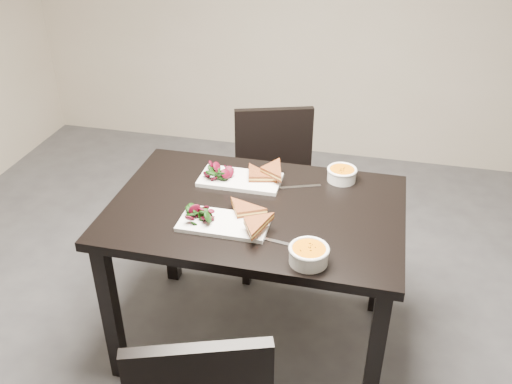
% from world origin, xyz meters
% --- Properties ---
extents(table, '(1.20, 0.80, 0.75)m').
position_xyz_m(table, '(-0.33, 0.48, 0.65)').
color(table, black).
rests_on(table, ground).
extents(chair_far, '(0.53, 0.53, 0.85)m').
position_xyz_m(chair_far, '(-0.38, 1.16, 0.48)').
color(chair_far, black).
rests_on(chair_far, ground).
extents(plate_near, '(0.35, 0.17, 0.02)m').
position_xyz_m(plate_near, '(-0.42, 0.32, 0.76)').
color(plate_near, white).
rests_on(plate_near, table).
extents(sandwich_near, '(0.21, 0.20, 0.06)m').
position_xyz_m(sandwich_near, '(-0.35, 0.34, 0.80)').
color(sandwich_near, '#9B4D20').
rests_on(sandwich_near, plate_near).
extents(salad_near, '(0.11, 0.10, 0.05)m').
position_xyz_m(salad_near, '(-0.52, 0.32, 0.79)').
color(salad_near, black).
rests_on(salad_near, plate_near).
extents(soup_bowl_near, '(0.14, 0.14, 0.07)m').
position_xyz_m(soup_bowl_near, '(-0.06, 0.17, 0.79)').
color(soup_bowl_near, white).
rests_on(soup_bowl_near, table).
extents(cutlery_near, '(0.18, 0.04, 0.00)m').
position_xyz_m(cutlery_near, '(-0.20, 0.26, 0.75)').
color(cutlery_near, silver).
rests_on(cutlery_near, table).
extents(plate_far, '(0.36, 0.18, 0.02)m').
position_xyz_m(plate_far, '(-0.44, 0.66, 0.76)').
color(plate_far, white).
rests_on(plate_far, table).
extents(sandwich_far, '(0.20, 0.17, 0.06)m').
position_xyz_m(sandwich_far, '(-0.38, 0.65, 0.80)').
color(sandwich_far, '#9B4D20').
rests_on(sandwich_far, plate_far).
extents(salad_far, '(0.11, 0.10, 0.05)m').
position_xyz_m(salad_far, '(-0.54, 0.66, 0.79)').
color(salad_far, black).
rests_on(salad_far, plate_far).
extents(soup_bowl_far, '(0.13, 0.13, 0.06)m').
position_xyz_m(soup_bowl_far, '(-0.01, 0.78, 0.78)').
color(soup_bowl_far, white).
rests_on(soup_bowl_far, table).
extents(cutlery_far, '(0.17, 0.08, 0.00)m').
position_xyz_m(cutlery_far, '(-0.17, 0.68, 0.75)').
color(cutlery_far, silver).
rests_on(cutlery_far, table).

